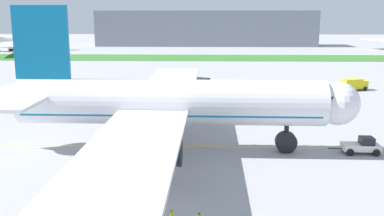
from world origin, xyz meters
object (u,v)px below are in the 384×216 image
pushback_tug (362,146)px  service_truck_fuel_bowser (204,83)px  parked_airliner_far_centre (16,41)px  service_truck_catering_van (354,84)px  ground_crew_wingwalker_port (172,216)px  ground_crew_wingwalker_starboard (104,184)px  airliner_foreground (166,103)px

pushback_tug → service_truck_fuel_bowser: 50.80m
parked_airliner_far_centre → pushback_tug: bearing=-54.5°
service_truck_catering_van → pushback_tug: bearing=-106.7°
ground_crew_wingwalker_port → ground_crew_wingwalker_starboard: 9.85m
airliner_foreground → parked_airliner_far_centre: (-80.68, 147.10, -1.53)m
service_truck_fuel_bowser → service_truck_catering_van: 34.20m
pushback_tug → ground_crew_wingwalker_starboard: (-29.71, -13.82, 0.07)m
pushback_tug → ground_crew_wingwalker_port: size_ratio=4.06×
service_truck_fuel_bowser → ground_crew_wingwalker_starboard: bearing=-99.0°
airliner_foreground → service_truck_fuel_bowser: bearing=84.3°
parked_airliner_far_centre → service_truck_catering_van: bearing=-40.1°
ground_crew_wingwalker_port → parked_airliner_far_centre: 187.46m
ground_crew_wingwalker_starboard → parked_airliner_far_centre: bearing=115.1°
service_truck_fuel_bowser → service_truck_catering_van: service_truck_fuel_bowser is taller
airliner_foreground → pushback_tug: 25.27m
airliner_foreground → pushback_tug: (24.71, -0.43, -5.24)m
parked_airliner_far_centre → ground_crew_wingwalker_starboard: bearing=-64.9°
ground_crew_wingwalker_port → pushback_tug: bearing=42.4°
airliner_foreground → parked_airliner_far_centre: 167.78m
service_truck_fuel_bowser → ground_crew_wingwalker_port: bearing=-92.1°
ground_crew_wingwalker_starboard → parked_airliner_far_centre: parked_airliner_far_centre is taller
ground_crew_wingwalker_port → parked_airliner_far_centre: parked_airliner_far_centre is taller
pushback_tug → parked_airliner_far_centre: size_ratio=0.09×
airliner_foreground → pushback_tug: size_ratio=11.73×
service_truck_fuel_bowser → parked_airliner_far_centre: bearing=130.2°
airliner_foreground → ground_crew_wingwalker_port: 21.78m
pushback_tug → service_truck_catering_van: size_ratio=1.01×
airliner_foreground → parked_airliner_far_centre: size_ratio=1.09×
airliner_foreground → service_truck_fuel_bowser: 46.68m
pushback_tug → ground_crew_wingwalker_starboard: size_ratio=3.70×
ground_crew_wingwalker_port → service_truck_fuel_bowser: service_truck_fuel_bowser is taller
pushback_tug → service_truck_fuel_bowser: size_ratio=1.29×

